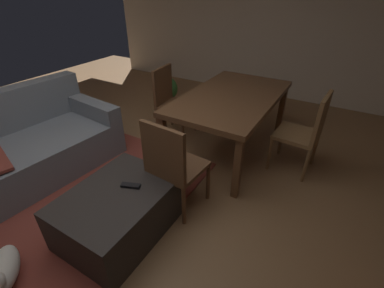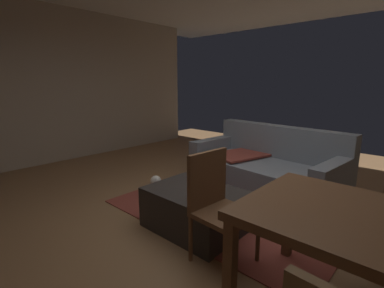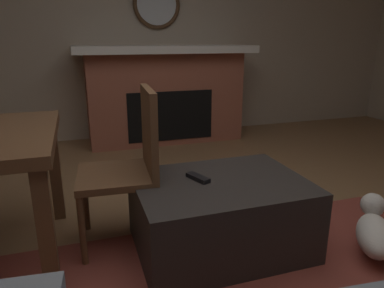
% 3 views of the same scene
% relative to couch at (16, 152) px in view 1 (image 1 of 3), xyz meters
% --- Properties ---
extents(floor, '(9.24, 9.24, 0.00)m').
position_rel_couch_xyz_m(floor, '(0.12, -1.29, -0.31)').
color(floor, olive).
extents(wall_right_window_side, '(0.12, 6.35, 2.88)m').
position_rel_couch_xyz_m(wall_right_window_side, '(3.97, -1.29, 1.13)').
color(wall_right_window_side, beige).
rests_on(wall_right_window_side, ground).
extents(area_rug, '(2.60, 2.00, 0.01)m').
position_rel_couch_xyz_m(area_rug, '(-0.01, -0.78, -0.30)').
color(area_rug, brown).
rests_on(area_rug, ground).
extents(couch, '(2.13, 1.17, 0.89)m').
position_rel_couch_xyz_m(couch, '(0.00, 0.00, 0.00)').
color(couch, slate).
rests_on(couch, ground).
extents(ottoman_coffee_table, '(0.95, 0.71, 0.43)m').
position_rel_couch_xyz_m(ottoman_coffee_table, '(-0.01, -1.50, -0.09)').
color(ottoman_coffee_table, '#2D2826').
rests_on(ottoman_coffee_table, ground).
extents(tv_remote, '(0.10, 0.17, 0.02)m').
position_rel_couch_xyz_m(tv_remote, '(0.11, -1.56, 0.13)').
color(tv_remote, black).
rests_on(tv_remote, ottoman_coffee_table).
extents(dining_table, '(1.73, 1.00, 0.74)m').
position_rel_couch_xyz_m(dining_table, '(1.71, -1.75, 0.36)').
color(dining_table, brown).
rests_on(dining_table, ground).
extents(dining_chair_west, '(0.47, 0.47, 0.93)m').
position_rel_couch_xyz_m(dining_chair_west, '(0.45, -1.74, 0.22)').
color(dining_chair_west, brown).
rests_on(dining_chair_west, ground).
extents(dining_chair_south, '(0.47, 0.47, 0.93)m').
position_rel_couch_xyz_m(dining_chair_south, '(1.70, -2.64, 0.22)').
color(dining_chair_south, brown).
rests_on(dining_chair_south, ground).
extents(dining_chair_north, '(0.48, 0.48, 0.93)m').
position_rel_couch_xyz_m(dining_chair_north, '(1.70, -0.86, 0.22)').
color(dining_chair_north, brown).
rests_on(dining_chair_north, ground).
extents(potted_plant, '(0.34, 0.34, 0.51)m').
position_rel_couch_xyz_m(potted_plant, '(2.46, -0.27, -0.03)').
color(potted_plant, beige).
rests_on(potted_plant, ground).
extents(small_dog, '(0.39, 0.43, 0.27)m').
position_rel_couch_xyz_m(small_dog, '(-0.80, -1.16, -0.15)').
color(small_dog, silver).
rests_on(small_dog, ground).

